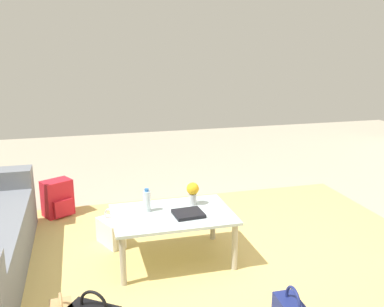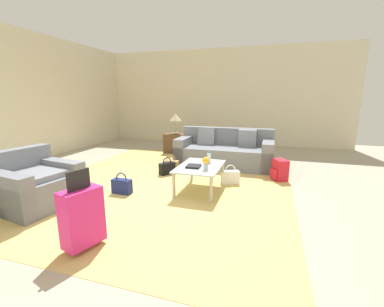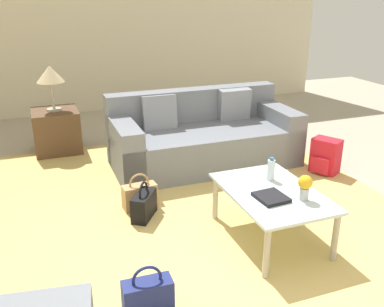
{
  "view_description": "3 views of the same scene",
  "coord_description": "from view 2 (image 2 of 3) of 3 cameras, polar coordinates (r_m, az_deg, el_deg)",
  "views": [
    {
      "loc": [
        1.11,
        2.81,
        1.84
      ],
      "look_at": [
        0.26,
        -0.37,
        0.98
      ],
      "focal_mm": 40.0,
      "sensor_mm": 36.0,
      "label": 1
    },
    {
      "loc": [
        -3.58,
        -1.6,
        1.55
      ],
      "look_at": [
        0.48,
        -0.33,
        0.61
      ],
      "focal_mm": 24.0,
      "sensor_mm": 36.0,
      "label": 2
    },
    {
      "loc": [
        -2.3,
        1.2,
        1.96
      ],
      "look_at": [
        0.98,
        -0.02,
        0.62
      ],
      "focal_mm": 40.0,
      "sensor_mm": 36.0,
      "label": 3
    }
  ],
  "objects": [
    {
      "name": "backpack_red",
      "position": [
        5.16,
        18.88,
        -3.52
      ],
      "size": [
        0.36,
        0.34,
        0.4
      ],
      "color": "red",
      "rests_on": "ground"
    },
    {
      "name": "wall_right",
      "position": [
        8.78,
        7.02,
        12.33
      ],
      "size": [
        0.12,
        8.0,
        3.1
      ],
      "primitive_type": "cube",
      "color": "beige",
      "rests_on": "ground"
    },
    {
      "name": "handbag_black",
      "position": [
        5.28,
        -5.56,
        -3.25
      ],
      "size": [
        0.34,
        0.3,
        0.36
      ],
      "color": "black",
      "rests_on": "ground"
    },
    {
      "name": "handbag_tan",
      "position": [
        5.45,
        -4.69,
        -2.73
      ],
      "size": [
        0.17,
        0.33,
        0.36
      ],
      "color": "tan",
      "rests_on": "ground"
    },
    {
      "name": "couch",
      "position": [
        5.99,
        7.36,
        0.23
      ],
      "size": [
        0.98,
        2.14,
        0.84
      ],
      "color": "slate",
      "rests_on": "ground"
    },
    {
      "name": "water_bottle",
      "position": [
        4.42,
        3.8,
        -0.97
      ],
      "size": [
        0.06,
        0.06,
        0.2
      ],
      "color": "silver",
      "rests_on": "coffee_table"
    },
    {
      "name": "handbag_white",
      "position": [
        4.74,
        8.48,
        -5.16
      ],
      "size": [
        0.26,
        0.35,
        0.36
      ],
      "color": "white",
      "rests_on": "ground"
    },
    {
      "name": "table_lamp",
      "position": [
        7.28,
        -3.66,
        7.9
      ],
      "size": [
        0.34,
        0.34,
        0.56
      ],
      "color": "#ADA899",
      "rests_on": "side_table"
    },
    {
      "name": "armchair",
      "position": [
        4.41,
        -31.86,
        -6.12
      ],
      "size": [
        1.12,
        1.09,
        0.81
      ],
      "color": "slate",
      "rests_on": "ground"
    },
    {
      "name": "area_rug",
      "position": [
        4.8,
        -5.67,
        -6.42
      ],
      "size": [
        5.2,
        4.4,
        0.01
      ],
      "primitive_type": "cube",
      "color": "tan",
      "rests_on": "ground"
    },
    {
      "name": "ground_plane",
      "position": [
        4.21,
        -6.34,
        -9.25
      ],
      "size": [
        12.0,
        12.0,
        0.0
      ],
      "primitive_type": "plane",
      "color": "#A89E89"
    },
    {
      "name": "coffee_table",
      "position": [
        4.29,
        1.84,
        -3.41
      ],
      "size": [
        1.02,
        0.69,
        0.44
      ],
      "color": "silver",
      "rests_on": "ground"
    },
    {
      "name": "flower_vase",
      "position": [
        4.0,
        3.08,
        -1.95
      ],
      "size": [
        0.11,
        0.11,
        0.21
      ],
      "color": "#B2B7BC",
      "rests_on": "coffee_table"
    },
    {
      "name": "side_table",
      "position": [
        7.37,
        -3.58,
        2.39
      ],
      "size": [
        0.56,
        0.56,
        0.54
      ],
      "primitive_type": "cube",
      "color": "#513823",
      "rests_on": "ground"
    },
    {
      "name": "coffee_table_book",
      "position": [
        4.18,
        0.34,
        -2.83
      ],
      "size": [
        0.26,
        0.24,
        0.03
      ],
      "primitive_type": "cube",
      "rotation": [
        0.0,
        0.0,
        0.07
      ],
      "color": "black",
      "rests_on": "coffee_table"
    },
    {
      "name": "handbag_navy",
      "position": [
        4.39,
        -15.32,
        -6.95
      ],
      "size": [
        0.15,
        0.32,
        0.36
      ],
      "color": "navy",
      "rests_on": "ground"
    },
    {
      "name": "suitcase_magenta",
      "position": [
        2.93,
        -23.25,
        -12.7
      ],
      "size": [
        0.45,
        0.33,
        0.85
      ],
      "color": "#D12375",
      "rests_on": "ground"
    }
  ]
}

